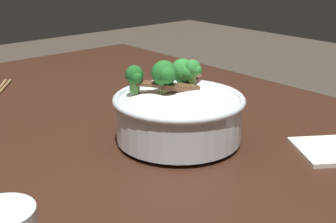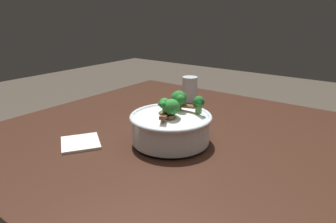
# 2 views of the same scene
# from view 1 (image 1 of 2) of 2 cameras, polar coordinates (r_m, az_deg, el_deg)

# --- Properties ---
(dining_table) EXTENTS (1.45, 1.10, 0.79)m
(dining_table) POSITION_cam_1_polar(r_m,az_deg,el_deg) (0.94, -7.18, -8.44)
(dining_table) COLOR #381E14
(dining_table) RESTS_ON ground
(rice_bowl) EXTENTS (0.24, 0.24, 0.16)m
(rice_bowl) POSITION_cam_1_polar(r_m,az_deg,el_deg) (0.83, 1.33, 0.16)
(rice_bowl) COLOR silver
(rice_bowl) RESTS_ON dining_table
(folded_napkin) EXTENTS (0.16, 0.16, 0.01)m
(folded_napkin) POSITION_cam_1_polar(r_m,az_deg,el_deg) (0.85, 19.73, -4.68)
(folded_napkin) COLOR silver
(folded_napkin) RESTS_ON dining_table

